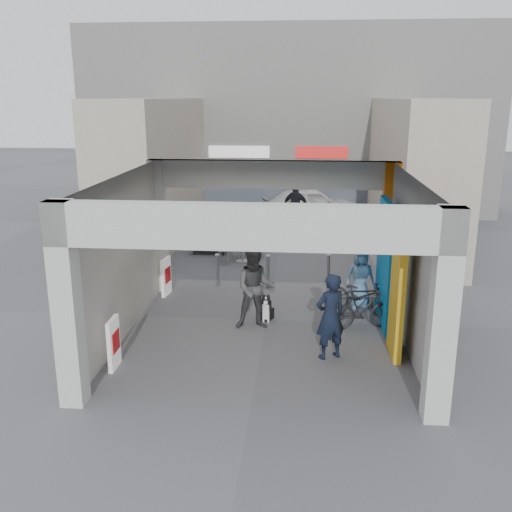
# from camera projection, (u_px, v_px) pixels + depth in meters

# --- Properties ---
(ground) EXTENTS (90.00, 90.00, 0.00)m
(ground) POSITION_uv_depth(u_px,v_px,m) (266.00, 320.00, 13.35)
(ground) COLOR #5A5A5F
(ground) RESTS_ON ground
(arcade_canopy) EXTENTS (6.40, 6.45, 6.40)m
(arcade_canopy) POSITION_uv_depth(u_px,v_px,m) (290.00, 233.00, 11.90)
(arcade_canopy) COLOR beige
(arcade_canopy) RESTS_ON ground
(far_building) EXTENTS (18.00, 4.08, 8.00)m
(far_building) POSITION_uv_depth(u_px,v_px,m) (288.00, 121.00, 25.71)
(far_building) COLOR silver
(far_building) RESTS_ON ground
(plaza_bldg_left) EXTENTS (2.00, 9.00, 5.00)m
(plaza_bldg_left) POSITION_uv_depth(u_px,v_px,m) (155.00, 171.00, 20.25)
(plaza_bldg_left) COLOR #B5A896
(plaza_bldg_left) RESTS_ON ground
(plaza_bldg_right) EXTENTS (2.00, 9.00, 5.00)m
(plaza_bldg_right) POSITION_uv_depth(u_px,v_px,m) (413.00, 174.00, 19.50)
(plaza_bldg_right) COLOR #B5A896
(plaza_bldg_right) RESTS_ON ground
(bollard_left) EXTENTS (0.09, 0.09, 0.90)m
(bollard_left) POSITION_uv_depth(u_px,v_px,m) (217.00, 270.00, 15.65)
(bollard_left) COLOR gray
(bollard_left) RESTS_ON ground
(bollard_center) EXTENTS (0.09, 0.09, 0.91)m
(bollard_center) POSITION_uv_depth(u_px,v_px,m) (268.00, 272.00, 15.53)
(bollard_center) COLOR gray
(bollard_center) RESTS_ON ground
(bollard_right) EXTENTS (0.09, 0.09, 0.97)m
(bollard_right) POSITION_uv_depth(u_px,v_px,m) (328.00, 272.00, 15.40)
(bollard_right) COLOR gray
(bollard_right) RESTS_ON ground
(advert_board_near) EXTENTS (0.10, 0.55, 1.00)m
(advert_board_near) POSITION_uv_depth(u_px,v_px,m) (114.00, 343.00, 10.89)
(advert_board_near) COLOR white
(advert_board_near) RESTS_ON ground
(advert_board_far) EXTENTS (0.16, 0.56, 1.00)m
(advert_board_far) POSITION_uv_depth(u_px,v_px,m) (166.00, 276.00, 14.95)
(advert_board_far) COLOR white
(advert_board_far) RESTS_ON ground
(cafe_set) EXTENTS (1.36, 1.10, 0.82)m
(cafe_set) POSITION_uv_depth(u_px,v_px,m) (240.00, 250.00, 18.32)
(cafe_set) COLOR #999A9E
(cafe_set) RESTS_ON ground
(produce_stand) EXTENTS (1.18, 0.64, 0.78)m
(produce_stand) POSITION_uv_depth(u_px,v_px,m) (210.00, 244.00, 19.02)
(produce_stand) COLOR black
(produce_stand) RESTS_ON ground
(crate_stack) EXTENTS (0.54, 0.48, 0.56)m
(crate_stack) POSITION_uv_depth(u_px,v_px,m) (291.00, 229.00, 21.27)
(crate_stack) COLOR #1A5D1C
(crate_stack) RESTS_ON ground
(border_collie) EXTENTS (0.25, 0.49, 0.68)m
(border_collie) POSITION_uv_depth(u_px,v_px,m) (266.00, 310.00, 13.25)
(border_collie) COLOR black
(border_collie) RESTS_ON ground
(man_with_dog) EXTENTS (0.76, 0.67, 1.76)m
(man_with_dog) POSITION_uv_depth(u_px,v_px,m) (330.00, 317.00, 11.21)
(man_with_dog) COLOR black
(man_with_dog) RESTS_ON ground
(man_back_turned) EXTENTS (1.00, 0.83, 1.88)m
(man_back_turned) POSITION_uv_depth(u_px,v_px,m) (256.00, 288.00, 12.69)
(man_back_turned) COLOR #3F3F42
(man_back_turned) RESTS_ON ground
(man_elderly) EXTENTS (0.81, 0.61, 1.51)m
(man_elderly) POSITION_uv_depth(u_px,v_px,m) (360.00, 278.00, 13.99)
(man_elderly) COLOR #5C8AB4
(man_elderly) RESTS_ON ground
(man_crates) EXTENTS (1.21, 0.86, 1.91)m
(man_crates) POSITION_uv_depth(u_px,v_px,m) (296.00, 207.00, 21.95)
(man_crates) COLOR black
(man_crates) RESTS_ON ground
(bicycle_front) EXTENTS (1.77, 1.35, 0.89)m
(bicycle_front) POSITION_uv_depth(u_px,v_px,m) (360.00, 295.00, 13.69)
(bicycle_front) COLOR black
(bicycle_front) RESTS_ON ground
(bicycle_rear) EXTENTS (1.60, 0.74, 0.93)m
(bicycle_rear) POSITION_uv_depth(u_px,v_px,m) (362.00, 309.00, 12.75)
(bicycle_rear) COLOR black
(bicycle_rear) RESTS_ON ground
(white_van) EXTENTS (4.44, 2.94, 1.40)m
(white_van) POSITION_uv_depth(u_px,v_px,m) (311.00, 204.00, 24.04)
(white_van) COLOR silver
(white_van) RESTS_ON ground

